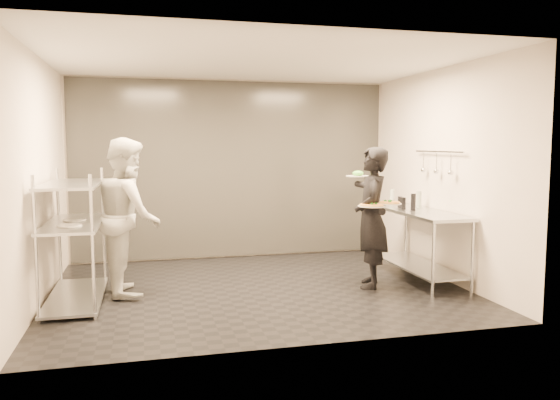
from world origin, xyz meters
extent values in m
cube|color=black|center=(0.00, 0.00, 0.00)|extent=(5.00, 4.00, 0.00)
cube|color=silver|center=(0.00, 0.00, 2.80)|extent=(5.00, 4.00, 0.00)
cube|color=beige|center=(0.00, 2.00, 1.40)|extent=(5.00, 0.00, 2.80)
cube|color=beige|center=(0.00, -2.00, 1.40)|extent=(5.00, 0.00, 2.80)
cube|color=beige|center=(-2.50, 0.00, 1.40)|extent=(0.00, 4.00, 2.80)
cube|color=beige|center=(2.50, 0.00, 1.40)|extent=(0.00, 4.00, 2.80)
cube|color=white|center=(0.00, 1.97, 1.40)|extent=(4.90, 0.04, 2.74)
cylinder|color=silver|center=(-2.42, -0.77, 0.75)|extent=(0.04, 0.04, 1.50)
cylinder|color=silver|center=(-2.42, 0.77, 0.75)|extent=(0.04, 0.04, 1.50)
cylinder|color=silver|center=(-1.88, -0.77, 0.75)|extent=(0.04, 0.04, 1.50)
cylinder|color=silver|center=(-1.88, 0.77, 0.75)|extent=(0.04, 0.04, 1.50)
cube|color=#A8ADB2|center=(-2.15, 0.00, 0.05)|extent=(0.60, 1.60, 0.03)
cube|color=#A8ADB2|center=(-2.15, 0.00, 0.90)|extent=(0.60, 1.60, 0.03)
cube|color=#A8ADB2|center=(-2.15, 0.00, 1.35)|extent=(0.60, 1.60, 0.03)
cylinder|color=silver|center=(-2.15, -0.35, 0.93)|extent=(0.26, 0.26, 0.01)
cylinder|color=silver|center=(-2.15, 0.10, 0.93)|extent=(0.26, 0.26, 0.01)
cylinder|color=silver|center=(1.92, -0.86, 0.45)|extent=(0.04, 0.04, 0.90)
cylinder|color=silver|center=(1.92, 0.86, 0.45)|extent=(0.04, 0.04, 0.90)
cylinder|color=silver|center=(2.44, -0.86, 0.45)|extent=(0.04, 0.04, 0.90)
cylinder|color=silver|center=(2.44, 0.86, 0.45)|extent=(0.04, 0.04, 0.90)
cube|color=#A8ADB2|center=(2.18, 0.00, 0.18)|extent=(0.57, 1.71, 0.03)
cube|color=#A8ADB2|center=(2.18, 0.00, 0.90)|extent=(0.60, 1.80, 0.04)
cylinder|color=silver|center=(2.44, 0.00, 1.70)|extent=(0.02, 1.20, 0.02)
cylinder|color=silver|center=(2.42, -0.35, 1.57)|extent=(0.01, 0.01, 0.22)
sphere|color=silver|center=(2.42, -0.35, 1.44)|extent=(0.07, 0.07, 0.07)
cylinder|color=silver|center=(2.42, 0.00, 1.57)|extent=(0.01, 0.01, 0.22)
sphere|color=silver|center=(2.42, 0.00, 1.44)|extent=(0.07, 0.07, 0.07)
cylinder|color=silver|center=(2.42, 0.35, 1.57)|extent=(0.01, 0.01, 0.22)
sphere|color=silver|center=(2.42, 0.35, 1.44)|extent=(0.07, 0.07, 0.07)
imported|color=black|center=(1.40, -0.23, 0.88)|extent=(0.63, 0.75, 1.76)
imported|color=beige|center=(-1.55, 0.22, 0.94)|extent=(0.82, 0.99, 1.88)
cylinder|color=silver|center=(1.32, -0.42, 1.05)|extent=(0.34, 0.34, 0.01)
cylinder|color=#C19245|center=(1.32, -0.42, 1.06)|extent=(0.30, 0.30, 0.02)
cylinder|color=#C75F1A|center=(1.32, -0.42, 1.07)|extent=(0.26, 0.26, 0.01)
sphere|color=#135513|center=(1.32, -0.42, 1.08)|extent=(0.04, 0.04, 0.04)
cylinder|color=silver|center=(1.55, -0.42, 1.07)|extent=(0.29, 0.29, 0.01)
cylinder|color=#C19245|center=(1.55, -0.42, 1.09)|extent=(0.26, 0.26, 0.02)
cylinder|color=#C75F1A|center=(1.55, -0.42, 1.10)|extent=(0.23, 0.23, 0.01)
sphere|color=#135513|center=(1.55, -0.42, 1.10)|extent=(0.04, 0.04, 0.04)
cylinder|color=silver|center=(1.34, 0.08, 1.39)|extent=(0.31, 0.31, 0.01)
ellipsoid|color=#276F1B|center=(1.34, 0.08, 1.42)|extent=(0.13, 0.13, 0.07)
cube|color=black|center=(2.06, 0.27, 1.00)|extent=(0.08, 0.22, 0.16)
cylinder|color=#94A295|center=(2.13, 0.72, 1.03)|extent=(0.06, 0.06, 0.23)
cylinder|color=#94A295|center=(2.35, 0.33, 1.03)|extent=(0.07, 0.07, 0.23)
cylinder|color=black|center=(2.10, 0.01, 1.03)|extent=(0.07, 0.07, 0.23)
camera|label=1|loc=(-1.34, -6.54, 1.80)|focal=35.00mm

